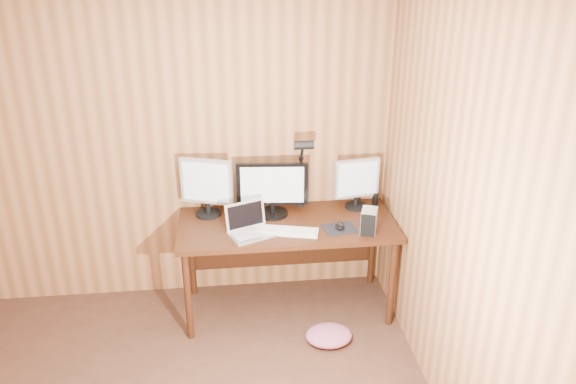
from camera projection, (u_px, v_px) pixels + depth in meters
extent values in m
plane|color=#A96A3D|center=(158.00, 147.00, 4.18)|extent=(4.00, 0.00, 4.00)
plane|color=#A96A3D|center=(506.00, 277.00, 2.54)|extent=(0.00, 4.00, 4.00)
cube|color=#37190B|center=(287.00, 225.00, 4.15)|extent=(1.60, 0.70, 0.04)
cube|color=#37190B|center=(283.00, 237.00, 4.55)|extent=(1.48, 0.02, 0.51)
cylinder|color=#37190B|center=(188.00, 296.00, 3.96)|extent=(0.05, 0.05, 0.71)
cylinder|color=#37190B|center=(192.00, 255.00, 4.49)|extent=(0.05, 0.05, 0.71)
cylinder|color=#37190B|center=(392.00, 283.00, 4.11)|extent=(0.05, 0.05, 0.71)
cylinder|color=#37190B|center=(372.00, 245.00, 4.64)|extent=(0.05, 0.05, 0.71)
cylinder|color=black|center=(273.00, 213.00, 4.27)|extent=(0.23, 0.23, 0.02)
cylinder|color=black|center=(273.00, 208.00, 4.25)|extent=(0.03, 0.03, 0.07)
cube|color=black|center=(272.00, 184.00, 4.17)|extent=(0.53, 0.08, 0.33)
cube|color=silver|center=(272.00, 185.00, 4.15)|extent=(0.47, 0.05, 0.28)
cylinder|color=black|center=(209.00, 214.00, 4.26)|extent=(0.19, 0.19, 0.02)
cylinder|color=black|center=(208.00, 208.00, 4.24)|extent=(0.04, 0.04, 0.08)
cube|color=silver|center=(206.00, 181.00, 4.15)|extent=(0.39, 0.16, 0.35)
cube|color=silver|center=(205.00, 182.00, 4.13)|extent=(0.33, 0.12, 0.30)
cylinder|color=black|center=(356.00, 206.00, 4.38)|extent=(0.17, 0.17, 0.02)
cylinder|color=black|center=(356.00, 201.00, 4.36)|extent=(0.03, 0.03, 0.07)
cube|color=silver|center=(357.00, 178.00, 4.29)|extent=(0.35, 0.09, 0.31)
cube|color=silver|center=(358.00, 179.00, 4.27)|extent=(0.31, 0.05, 0.26)
cube|color=silver|center=(252.00, 234.00, 3.96)|extent=(0.36, 0.30, 0.02)
cube|color=silver|center=(245.00, 215.00, 4.00)|extent=(0.29, 0.15, 0.20)
cube|color=black|center=(245.00, 215.00, 4.00)|extent=(0.26, 0.13, 0.17)
cube|color=#B2B2B7|center=(252.00, 233.00, 3.96)|extent=(0.28, 0.21, 0.00)
cube|color=white|center=(287.00, 231.00, 4.00)|extent=(0.47, 0.24, 0.02)
cube|color=white|center=(287.00, 230.00, 4.00)|extent=(0.43, 0.21, 0.00)
cube|color=black|center=(340.00, 229.00, 4.05)|extent=(0.26, 0.22, 0.00)
ellipsoid|color=black|center=(340.00, 226.00, 4.04)|extent=(0.08, 0.12, 0.04)
cube|color=silver|center=(369.00, 221.00, 3.98)|extent=(0.15, 0.18, 0.17)
cube|color=black|center=(368.00, 226.00, 3.91)|extent=(0.10, 0.04, 0.17)
cube|color=silver|center=(255.00, 237.00, 3.93)|extent=(0.06, 0.10, 0.01)
cube|color=black|center=(255.00, 236.00, 3.93)|extent=(0.05, 0.06, 0.00)
cylinder|color=black|center=(375.00, 199.00, 4.40)|extent=(0.05, 0.05, 0.11)
cube|color=black|center=(301.00, 206.00, 4.43)|extent=(0.05, 0.06, 0.06)
cylinder|color=black|center=(301.00, 182.00, 4.34)|extent=(0.03, 0.03, 0.40)
sphere|color=black|center=(301.00, 158.00, 4.26)|extent=(0.04, 0.04, 0.04)
cylinder|color=black|center=(302.00, 151.00, 4.18)|extent=(0.02, 0.14, 0.16)
cylinder|color=black|center=(304.00, 145.00, 4.07)|extent=(0.14, 0.07, 0.07)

